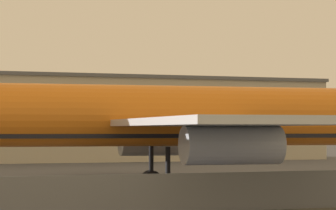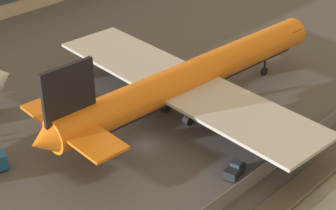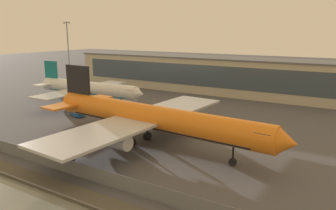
% 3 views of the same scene
% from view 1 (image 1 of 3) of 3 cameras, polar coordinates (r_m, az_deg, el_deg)
% --- Properties ---
extents(ground_plane, '(500.00, 500.00, 0.00)m').
position_cam_1_polar(ground_plane, '(57.89, -7.81, -6.41)').
color(ground_plane, '#4C4C51').
extents(perimeter_fence, '(280.00, 0.10, 2.32)m').
position_cam_1_polar(perimeter_fence, '(42.30, -3.41, -6.56)').
color(perimeter_fence, slate).
rests_on(perimeter_fence, ground).
extents(cargo_jet_orange, '(53.90, 46.73, 14.59)m').
position_cam_1_polar(cargo_jet_orange, '(62.26, 1.59, -0.98)').
color(cargo_jet_orange, orange).
rests_on(cargo_jet_orange, ground).
extents(baggage_tug, '(3.46, 2.23, 1.80)m').
position_cam_1_polar(baggage_tug, '(46.12, -0.71, -6.61)').
color(baggage_tug, '#1E2328').
rests_on(baggage_tug, ground).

